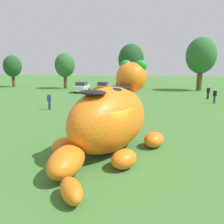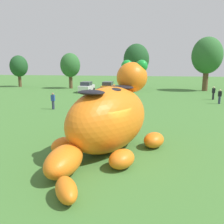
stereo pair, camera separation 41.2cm
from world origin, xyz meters
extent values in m
plane|color=#427533|center=(0.00, 0.00, 0.00)|extent=(160.00, 160.00, 0.00)
ellipsoid|color=orange|center=(-0.04, 0.77, 1.73)|extent=(5.20, 6.88, 3.47)
ellipsoid|color=orange|center=(0.96, 3.20, 3.84)|extent=(2.46, 2.56, 1.83)
sphere|color=green|center=(0.60, 3.64, 4.53)|extent=(0.73, 0.73, 0.73)
sphere|color=green|center=(1.53, 3.26, 4.53)|extent=(0.73, 0.73, 0.73)
ellipsoid|color=black|center=(0.49, 2.06, 3.33)|extent=(1.71, 1.55, 0.23)
ellipsoid|color=black|center=(-0.04, 0.77, 3.33)|extent=(1.71, 1.55, 0.23)
ellipsoid|color=black|center=(-0.63, -0.65, 3.33)|extent=(1.71, 1.55, 0.23)
ellipsoid|color=orange|center=(-1.18, 3.07, 0.42)|extent=(1.55, 1.78, 0.85)
ellipsoid|color=orange|center=(2.39, 1.61, 0.42)|extent=(1.55, 1.78, 0.85)
ellipsoid|color=orange|center=(-2.32, -0.12, 0.42)|extent=(1.55, 1.78, 0.85)
ellipsoid|color=orange|center=(0.96, -1.47, 0.42)|extent=(1.55, 1.78, 0.85)
ellipsoid|color=orange|center=(-1.39, -2.51, 0.61)|extent=(1.50, 2.83, 1.21)
ellipsoid|color=orange|center=(-0.60, -4.45, 0.37)|extent=(1.42, 1.75, 0.74)
cube|color=white|center=(-8.52, 27.06, 0.72)|extent=(1.79, 4.14, 0.80)
cube|color=#2D333D|center=(-8.52, 26.91, 1.42)|extent=(1.54, 2.00, 0.60)
cylinder|color=black|center=(-9.34, 28.35, 0.32)|extent=(0.25, 0.65, 0.64)
cylinder|color=black|center=(-7.64, 28.31, 0.32)|extent=(0.25, 0.65, 0.64)
cylinder|color=black|center=(-9.40, 25.80, 0.32)|extent=(0.25, 0.65, 0.64)
cylinder|color=black|center=(-7.70, 25.77, 0.32)|extent=(0.25, 0.65, 0.64)
cube|color=orange|center=(-5.08, 27.69, 0.72)|extent=(1.78, 4.13, 0.80)
cube|color=#2D333D|center=(-5.09, 27.54, 1.42)|extent=(1.53, 2.00, 0.60)
cylinder|color=black|center=(-5.91, 28.98, 0.32)|extent=(0.25, 0.64, 0.64)
cylinder|color=black|center=(-4.21, 28.95, 0.32)|extent=(0.25, 0.64, 0.64)
cylinder|color=black|center=(-5.96, 26.44, 0.32)|extent=(0.25, 0.64, 0.64)
cylinder|color=black|center=(-4.26, 26.41, 0.32)|extent=(0.25, 0.64, 0.64)
cube|color=yellow|center=(-2.05, 27.05, 0.72)|extent=(1.74, 4.11, 0.80)
cube|color=#2D333D|center=(-2.05, 26.90, 1.42)|extent=(1.51, 1.98, 0.60)
cylinder|color=black|center=(-2.91, 28.31, 0.32)|extent=(0.25, 0.64, 0.64)
cylinder|color=black|center=(-1.21, 28.33, 0.32)|extent=(0.25, 0.64, 0.64)
cylinder|color=black|center=(-2.89, 25.77, 0.32)|extent=(0.25, 0.64, 0.64)
cylinder|color=black|center=(-1.19, 25.79, 0.32)|extent=(0.25, 0.64, 0.64)
cylinder|color=brown|center=(-24.30, 34.06, 1.09)|extent=(0.62, 0.62, 2.18)
ellipsoid|color=#1E4C23|center=(-24.30, 34.06, 4.10)|extent=(3.49, 3.49, 4.18)
cylinder|color=brown|center=(-13.14, 32.67, 1.15)|extent=(0.66, 0.66, 2.30)
ellipsoid|color=#2D662D|center=(-13.14, 32.67, 4.32)|extent=(3.67, 3.67, 4.41)
cylinder|color=brown|center=(-0.91, 32.85, 1.42)|extent=(0.81, 0.81, 2.83)
ellipsoid|color=#1E4C23|center=(-0.91, 32.85, 5.33)|extent=(4.53, 4.53, 5.44)
cylinder|color=brown|center=(10.96, 32.48, 1.58)|extent=(0.90, 0.90, 3.17)
ellipsoid|color=#2D662D|center=(10.96, 32.48, 5.95)|extent=(5.07, 5.07, 6.08)
cylinder|color=black|center=(9.99, 21.74, 0.44)|extent=(0.26, 0.26, 0.88)
cube|color=black|center=(9.99, 21.74, 1.18)|extent=(0.38, 0.22, 0.60)
sphere|color=beige|center=(9.99, 21.74, 1.60)|extent=(0.22, 0.22, 0.22)
cylinder|color=#2D334C|center=(9.92, 18.28, 0.44)|extent=(0.26, 0.26, 0.88)
cube|color=black|center=(9.92, 18.28, 1.18)|extent=(0.38, 0.22, 0.60)
sphere|color=beige|center=(9.92, 18.28, 1.60)|extent=(0.22, 0.22, 0.22)
cylinder|color=#2D334C|center=(-7.88, 11.76, 0.44)|extent=(0.26, 0.26, 0.88)
cube|color=#2D4CA5|center=(-7.88, 11.76, 1.18)|extent=(0.38, 0.22, 0.60)
sphere|color=#9E7051|center=(-7.88, 11.76, 1.60)|extent=(0.22, 0.22, 0.22)
camera|label=1|loc=(1.87, -12.00, 4.70)|focal=39.53mm
camera|label=2|loc=(2.28, -11.94, 4.70)|focal=39.53mm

